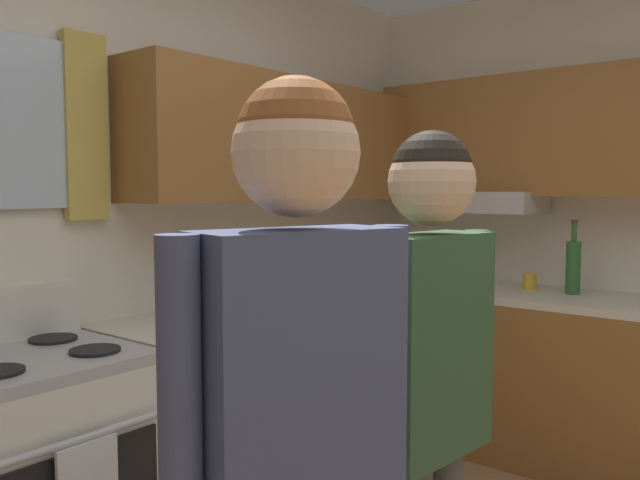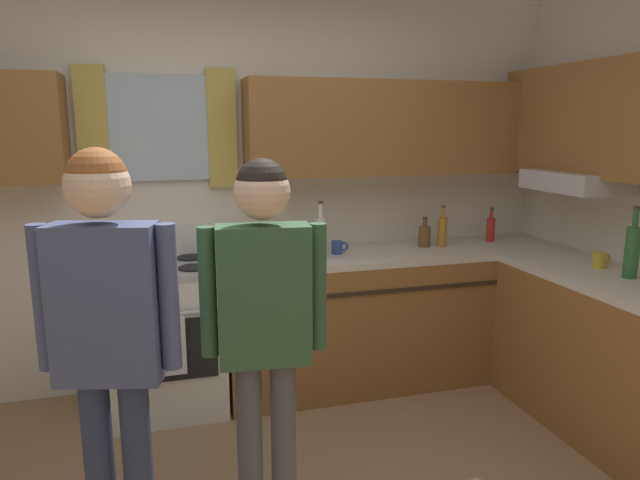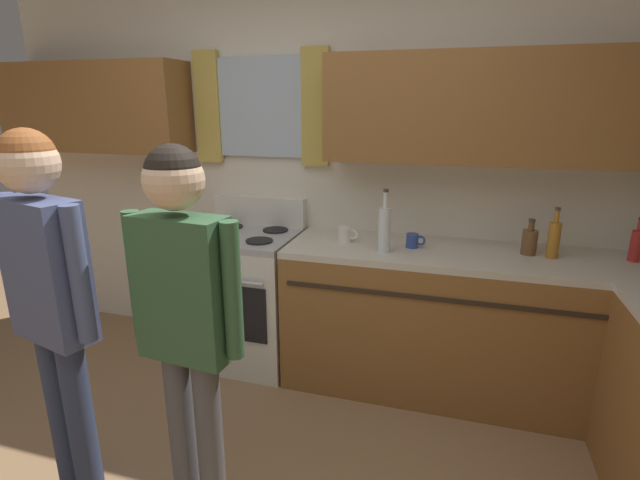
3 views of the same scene
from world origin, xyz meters
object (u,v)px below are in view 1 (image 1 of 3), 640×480
object	(u,v)px
bottle_squat_brown	(332,277)
bottle_tall_clear	(253,285)
adult_left	(297,425)
adult_in_plaid	(429,368)
bottle_sauce_red	(382,265)
bottle_oil_amber	(350,269)
mug_cobalt_blue	(257,299)
bottle_wine_green	(573,266)
mug_mustard_yellow	(530,281)
mug_ceramic_white	(186,311)

from	to	relation	value
bottle_squat_brown	bottle_tall_clear	bearing A→B (deg)	-166.77
adult_left	adult_in_plaid	size ratio (longest dim) A/B	1.03
bottle_sauce_red	bottle_oil_amber	world-z (taller)	bottle_oil_amber
bottle_sauce_red	bottle_oil_amber	xyz separation A→B (m)	(-0.42, -0.06, 0.02)
mug_cobalt_blue	adult_left	distance (m)	1.89
bottle_sauce_red	bottle_squat_brown	bearing A→B (deg)	-176.83
bottle_wine_green	mug_cobalt_blue	xyz separation A→B (m)	(-1.35, 1.01, -0.11)
bottle_tall_clear	bottle_squat_brown	bearing A→B (deg)	13.23
mug_mustard_yellow	adult_left	size ratio (longest dim) A/B	0.07
mug_ceramic_white	adult_in_plaid	bearing A→B (deg)	-103.12
bottle_wine_green	adult_left	world-z (taller)	adult_left
bottle_sauce_red	mug_cobalt_blue	xyz separation A→B (m)	(-1.18, -0.09, -0.05)
bottle_oil_amber	mug_mustard_yellow	bearing A→B (deg)	-52.76
bottle_wine_green	mug_mustard_yellow	xyz separation A→B (m)	(0.01, 0.24, -0.11)
mug_mustard_yellow	bottle_wine_green	bearing A→B (deg)	-93.08
mug_ceramic_white	adult_left	size ratio (longest dim) A/B	0.08
bottle_squat_brown	adult_in_plaid	size ratio (longest dim) A/B	0.13
bottle_squat_brown	adult_left	xyz separation A→B (m)	(-1.94, -1.42, 0.06)
bottle_sauce_red	bottle_tall_clear	world-z (taller)	bottle_tall_clear
mug_ceramic_white	bottle_squat_brown	bearing A→B (deg)	2.85
bottle_sauce_red	bottle_tall_clear	size ratio (longest dim) A/B	0.67
bottle_sauce_red	bottle_oil_amber	size ratio (longest dim) A/B	0.86
mug_cobalt_blue	mug_mustard_yellow	world-z (taller)	mug_mustard_yellow
adult_in_plaid	bottle_tall_clear	bearing A→B (deg)	64.27
mug_ceramic_white	adult_left	distance (m)	1.63
adult_in_plaid	bottle_wine_green	bearing A→B (deg)	8.35
bottle_oil_amber	adult_left	size ratio (longest dim) A/B	0.17
mug_ceramic_white	mug_mustard_yellow	bearing A→B (deg)	-23.51
bottle_sauce_red	bottle_tall_clear	bearing A→B (deg)	-170.75
bottle_squat_brown	bottle_oil_amber	xyz separation A→B (m)	(0.12, -0.03, 0.03)
bottle_squat_brown	mug_cobalt_blue	xyz separation A→B (m)	(-0.64, -0.06, -0.03)
mug_ceramic_white	mug_cobalt_blue	world-z (taller)	mug_ceramic_white
bottle_sauce_red	adult_in_plaid	xyz separation A→B (m)	(-1.90, -1.40, 0.01)
bottle_squat_brown	mug_cobalt_blue	distance (m)	0.65
bottle_oil_amber	adult_left	distance (m)	2.48
mug_cobalt_blue	bottle_tall_clear	bearing A→B (deg)	-139.41
bottle_sauce_red	mug_mustard_yellow	bearing A→B (deg)	-77.87
bottle_tall_clear	mug_mustard_yellow	bearing A→B (deg)	-22.84
bottle_sauce_red	bottle_squat_brown	xyz separation A→B (m)	(-0.54, -0.03, -0.02)
bottle_oil_amber	bottle_wine_green	xyz separation A→B (m)	(0.59, -1.03, 0.04)
bottle_tall_clear	adult_in_plaid	xyz separation A→B (m)	(-0.57, -1.18, -0.04)
mug_cobalt_blue	mug_mustard_yellow	distance (m)	1.57
bottle_sauce_red	mug_mustard_yellow	xyz separation A→B (m)	(0.18, -0.86, -0.05)
bottle_tall_clear	mug_cobalt_blue	xyz separation A→B (m)	(0.15, 0.13, -0.10)
bottle_squat_brown	bottle_oil_amber	bearing A→B (deg)	-15.79
bottle_squat_brown	mug_mustard_yellow	xyz separation A→B (m)	(0.72, -0.83, -0.03)
bottle_oil_amber	bottle_squat_brown	bearing A→B (deg)	164.21
bottle_oil_amber	mug_cobalt_blue	size ratio (longest dim) A/B	2.49
bottle_oil_amber	adult_in_plaid	xyz separation A→B (m)	(-1.48, -1.33, -0.00)
mug_mustard_yellow	adult_left	xyz separation A→B (m)	(-2.66, -0.60, 0.09)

